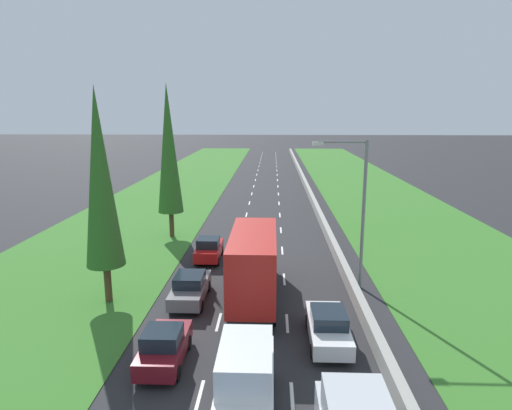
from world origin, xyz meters
The scene contains 14 objects.
ground_plane centered at (0.00, 60.00, 0.00)m, with size 300.00×300.00×0.00m, color #28282B.
grass_verge_left centered at (-12.65, 60.00, 0.02)m, with size 14.00×140.00×0.04m, color #387528.
grass_verge_right centered at (14.35, 60.00, 0.02)m, with size 14.00×140.00×0.04m, color #387528.
median_barrier centered at (5.70, 60.00, 0.42)m, with size 0.44×120.00×0.85m, color #9E9B93.
lane_markings centered at (0.00, 60.00, 0.01)m, with size 3.64×116.00×0.01m.
maroon_hatchback_left_lane centered at (-3.57, 17.08, 0.84)m, with size 1.74×3.90×1.72m.
white_van_centre_lane centered at (0.09, 13.99, 1.40)m, with size 1.96×4.90×2.82m.
grey_sedan_left_lane centered at (-3.66, 23.50, 0.81)m, with size 1.82×4.50×1.64m.
red_box_truck_centre_lane centered at (-0.05, 23.82, 2.18)m, with size 2.46×9.40×4.18m.
white_sedan_right_lane centered at (3.58, 19.18, 0.81)m, with size 1.82×4.50×1.64m.
red_hatchback_left_lane centered at (-3.61, 30.57, 0.84)m, with size 1.74×3.90×1.72m.
poplar_tree_second centered at (-8.26, 23.25, 7.03)m, with size 2.10×2.10×11.96m.
poplar_tree_third centered at (-7.68, 36.57, 7.51)m, with size 2.12×2.12×12.91m.
street_light_mast centered at (6.00, 25.88, 5.23)m, with size 3.20×0.28×9.00m.
Camera 1 is at (0.94, 0.36, 10.53)m, focal length 30.81 mm.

